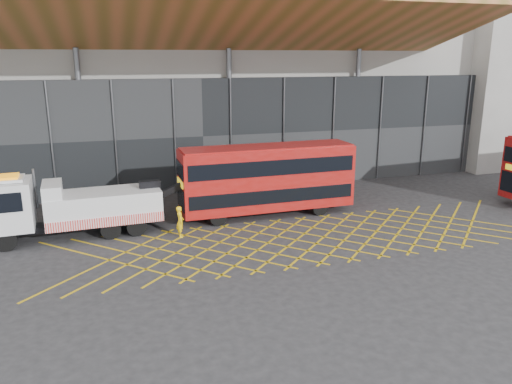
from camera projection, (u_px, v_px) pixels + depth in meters
name	position (u px, v px, depth m)	size (l,w,h in m)	color
ground_plane	(208.00, 249.00, 25.25)	(120.00, 120.00, 0.00)	#252527
road_markings	(310.00, 238.00, 26.79)	(27.96, 7.16, 0.01)	gold
construction_building	(184.00, 63.00, 40.44)	(55.00, 23.97, 18.00)	gray
east_building	(511.00, 50.00, 46.20)	(15.00, 12.00, 20.00)	gray
recovery_truck	(69.00, 207.00, 26.60)	(10.65, 3.05, 3.70)	black
bus_towed	(267.00, 177.00, 30.19)	(10.66, 2.75, 4.31)	#9E0F0C
worker	(180.00, 222.00, 26.84)	(0.63, 0.41, 1.72)	yellow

